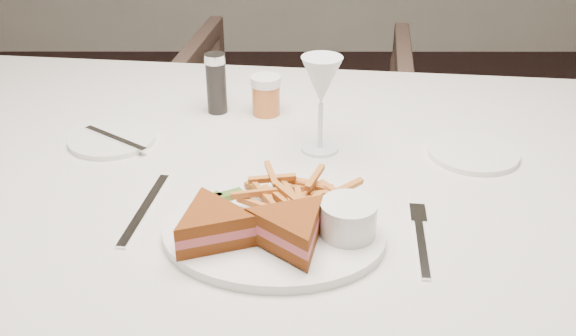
{
  "coord_description": "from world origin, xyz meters",
  "views": [
    {
      "loc": [
        -0.09,
        -1.31,
        1.29
      ],
      "look_at": [
        -0.09,
        -0.43,
        0.8
      ],
      "focal_mm": 40.0,
      "sensor_mm": 36.0,
      "label": 1
    }
  ],
  "objects": [
    {
      "name": "table_setting",
      "position": [
        -0.09,
        -0.45,
        0.79
      ],
      "size": [
        0.82,
        0.66,
        0.18
      ],
      "color": "white",
      "rests_on": "table"
    },
    {
      "name": "chair_far",
      "position": [
        -0.06,
        0.6,
        0.37
      ],
      "size": [
        0.8,
        0.76,
        0.74
      ],
      "primitive_type": "imported",
      "rotation": [
        0.0,
        0.0,
        3.01
      ],
      "color": "#47352C",
      "rests_on": "ground"
    }
  ]
}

